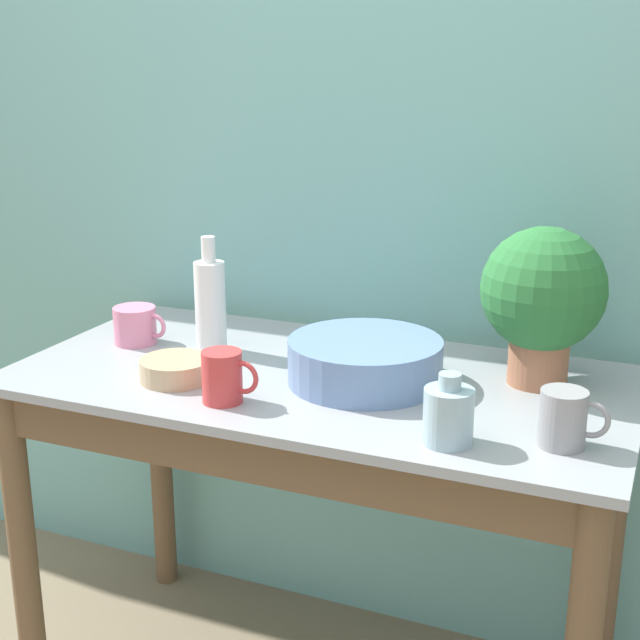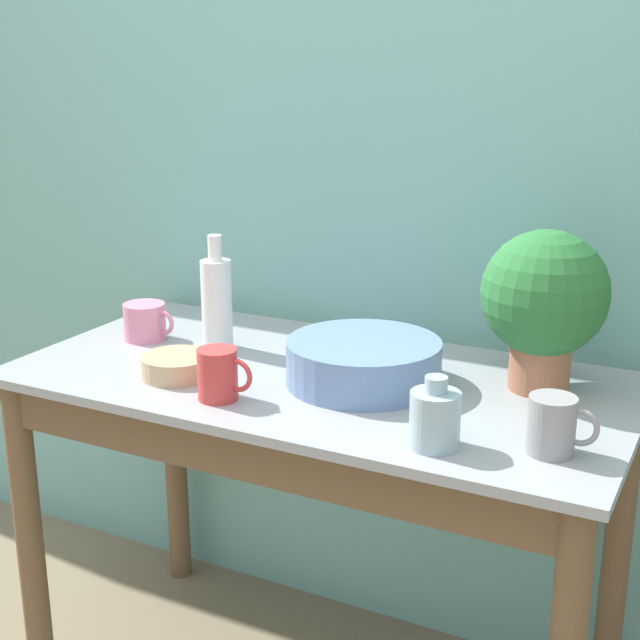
% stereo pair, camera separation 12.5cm
% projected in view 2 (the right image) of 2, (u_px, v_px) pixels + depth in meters
% --- Properties ---
extents(wall_back, '(6.00, 0.05, 2.40)m').
position_uv_depth(wall_back, '(394.00, 163.00, 2.07)').
color(wall_back, '#70ADA8').
rests_on(wall_back, ground_plane).
extents(counter_table, '(1.28, 0.65, 0.80)m').
position_uv_depth(counter_table, '(315.00, 450.00, 1.89)').
color(counter_table, brown).
rests_on(counter_table, ground_plane).
extents(potted_plant, '(0.25, 0.25, 0.32)m').
position_uv_depth(potted_plant, '(544.00, 299.00, 1.73)').
color(potted_plant, '#A36647').
rests_on(potted_plant, counter_table).
extents(bowl_wash_large, '(0.32, 0.32, 0.09)m').
position_uv_depth(bowl_wash_large, '(364.00, 362.00, 1.80)').
color(bowl_wash_large, '#6684B2').
rests_on(bowl_wash_large, counter_table).
extents(bottle_tall, '(0.07, 0.07, 0.26)m').
position_uv_depth(bottle_tall, '(217.00, 302.00, 2.01)').
color(bottle_tall, white).
rests_on(bottle_tall, counter_table).
extents(bottle_short, '(0.09, 0.09, 0.13)m').
position_uv_depth(bottle_short, '(435.00, 418.00, 1.51)').
color(bottle_short, '#93B2BC').
rests_on(bottle_short, counter_table).
extents(mug_grey, '(0.12, 0.08, 0.10)m').
position_uv_depth(mug_grey, '(553.00, 425.00, 1.48)').
color(mug_grey, gray).
rests_on(mug_grey, counter_table).
extents(mug_red, '(0.12, 0.08, 0.10)m').
position_uv_depth(mug_red, '(219.00, 374.00, 1.72)').
color(mug_red, '#C63838').
rests_on(mug_red, counter_table).
extents(mug_pink, '(0.13, 0.10, 0.09)m').
position_uv_depth(mug_pink, '(145.00, 321.00, 2.09)').
color(mug_pink, pink).
rests_on(mug_pink, counter_table).
extents(bowl_small_tan, '(0.15, 0.15, 0.05)m').
position_uv_depth(bowl_small_tan, '(177.00, 366.00, 1.85)').
color(bowl_small_tan, tan).
rests_on(bowl_small_tan, counter_table).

